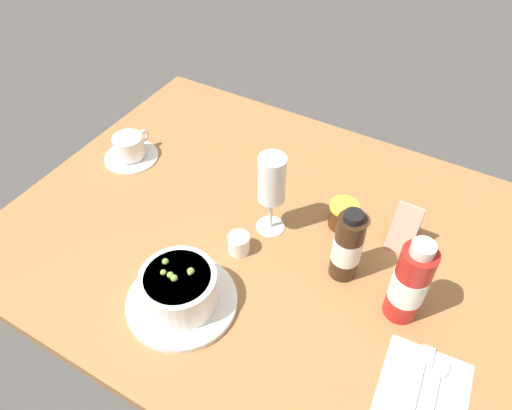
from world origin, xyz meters
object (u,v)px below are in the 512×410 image
coffee_cup (130,149)px  sauce_bottle_red (410,283)px  jam_jar (343,215)px  creamer_jug (239,243)px  sauce_bottle_brown (347,247)px  porridge_bowl (180,290)px  wine_glass (272,183)px  cutlery_setting (424,392)px  menu_card (407,223)px

coffee_cup → sauce_bottle_red: bearing=-7.8°
coffee_cup → jam_jar: size_ratio=2.16×
creamer_jug → sauce_bottle_brown: sauce_bottle_brown is taller
creamer_jug → sauce_bottle_red: sauce_bottle_red is taller
sauce_bottle_red → porridge_bowl: bearing=-152.6°
creamer_jug → wine_glass: (2.56, 8.74, 10.70)cm
cutlery_setting → coffee_cup: size_ratio=1.38×
wine_glass → cutlery_setting: bearing=-26.7°
coffee_cup → sauce_bottle_red: 72.27cm
coffee_cup → sauce_bottle_brown: bearing=-6.6°
cutlery_setting → sauce_bottle_red: 17.45cm
porridge_bowl → cutlery_setting: (43.68, 5.48, -3.85)cm
wine_glass → jam_jar: wine_glass is taller
cutlery_setting → sauce_bottle_red: bearing=122.4°
creamer_jug → sauce_bottle_red: size_ratio=0.28×
cutlery_setting → sauce_bottle_brown: bearing=142.3°
creamer_jug → jam_jar: bearing=47.6°
porridge_bowl → sauce_bottle_brown: sauce_bottle_brown is taller
cutlery_setting → creamer_jug: creamer_jug is taller
sauce_bottle_red → sauce_bottle_brown: sauce_bottle_red is taller
jam_jar → menu_card: (12.57, 2.19, 2.04)cm
porridge_bowl → sauce_bottle_red: sauce_bottle_red is taller
cutlery_setting → menu_card: (-13.11, 29.77, 4.78)cm
porridge_bowl → jam_jar: (18.00, 33.06, -1.11)cm
jam_jar → porridge_bowl: bearing=-118.6°
creamer_jug → menu_card: menu_card is taller
sauce_bottle_red → sauce_bottle_brown: 12.87cm
jam_jar → sauce_bottle_brown: (5.00, -11.61, 4.68)cm
sauce_bottle_red → cutlery_setting: bearing=-57.6°
creamer_jug → menu_card: bearing=34.3°
cutlery_setting → coffee_cup: 82.78cm
sauce_bottle_red → menu_card: sauce_bottle_red is taller
coffee_cup → creamer_jug: bearing=-17.5°
cutlery_setting → wine_glass: size_ratio=0.96×
coffee_cup → menu_card: size_ratio=1.30×
wine_glass → sauce_bottle_red: 31.36cm
porridge_bowl → creamer_jug: size_ratio=3.86×
wine_glass → sauce_bottle_brown: (17.92, -3.43, -5.18)cm
wine_glass → jam_jar: bearing=32.3°
coffee_cup → jam_jar: coffee_cup is taller
wine_glass → sauce_bottle_red: size_ratio=1.01×
sauce_bottle_red → menu_card: bearing=106.2°
porridge_bowl → cutlery_setting: porridge_bowl is taller
jam_jar → sauce_bottle_brown: 13.48cm
menu_card → wine_glass: bearing=-157.9°
cutlery_setting → menu_card: menu_card is taller
cutlery_setting → jam_jar: jam_jar is taller
porridge_bowl → creamer_jug: (2.52, 16.13, -1.96)cm
creamer_jug → jam_jar: 22.95cm
coffee_cup → menu_card: (66.45, 7.04, 2.33)cm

